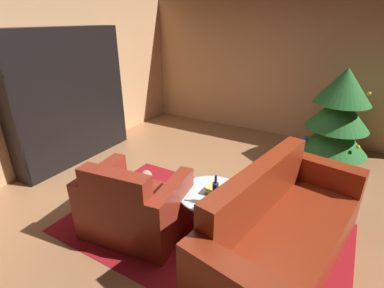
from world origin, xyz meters
The scene contains 11 objects.
ground_plane centered at (0.00, 0.00, 0.00)m, with size 6.73×6.73×0.00m, color #9A6842.
wall_back centered at (0.00, 2.83, 1.25)m, with size 5.36×0.06×2.50m, color tan.
wall_left centered at (-2.65, 0.00, 1.25)m, with size 0.06×5.73×2.50m, color tan.
area_rug centered at (0.16, -0.41, 0.00)m, with size 2.97×1.83×0.01m, color maroon.
bookshelf_unit centered at (-2.40, 0.22, 0.99)m, with size 0.34×1.92×2.01m.
armchair_red centered at (-0.45, -0.79, 0.31)m, with size 1.10×0.89×0.86m.
couch_red centered at (0.99, -0.45, 0.32)m, with size 1.15×2.14×0.93m.
coffee_table centered at (0.23, -0.35, 0.41)m, with size 0.71×0.71×0.45m.
book_stack_on_table centered at (0.26, -0.34, 0.49)m, with size 0.19×0.17×0.08m.
bottle_on_table centered at (0.35, -0.51, 0.58)m, with size 0.06×0.06×0.32m.
decorated_tree centered at (1.17, 2.05, 0.77)m, with size 1.03×1.03×1.48m.
Camera 1 is at (1.32, -2.65, 2.13)m, focal length 26.93 mm.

